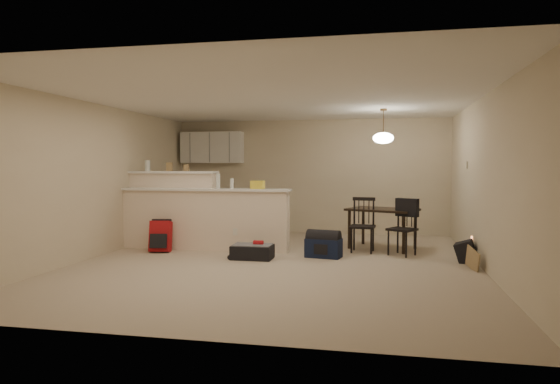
% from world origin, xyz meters
% --- Properties ---
extents(room, '(7.00, 7.02, 2.50)m').
position_xyz_m(room, '(0.00, 0.00, 1.25)').
color(room, tan).
rests_on(room, ground).
extents(breakfast_bar, '(3.08, 0.58, 1.39)m').
position_xyz_m(breakfast_bar, '(-1.76, 0.98, 0.61)').
color(breakfast_bar, beige).
rests_on(breakfast_bar, ground).
extents(upper_cabinets, '(1.40, 0.34, 0.70)m').
position_xyz_m(upper_cabinets, '(-2.20, 3.32, 1.90)').
color(upper_cabinets, white).
rests_on(upper_cabinets, room).
extents(kitchen_counter, '(1.80, 0.60, 0.90)m').
position_xyz_m(kitchen_counter, '(-2.00, 3.19, 0.45)').
color(kitchen_counter, white).
rests_on(kitchen_counter, ground).
extents(thermostat, '(0.02, 0.12, 0.12)m').
position_xyz_m(thermostat, '(2.98, 1.55, 1.50)').
color(thermostat, beige).
rests_on(thermostat, room).
extents(jar, '(0.10, 0.10, 0.20)m').
position_xyz_m(jar, '(-2.69, 1.12, 1.49)').
color(jar, silver).
rests_on(jar, breakfast_bar).
extents(cereal_box, '(0.10, 0.07, 0.16)m').
position_xyz_m(cereal_box, '(-2.26, 1.12, 1.47)').
color(cereal_box, '#997B4F').
rests_on(cereal_box, breakfast_bar).
extents(small_box, '(0.08, 0.06, 0.12)m').
position_xyz_m(small_box, '(-1.93, 1.12, 1.45)').
color(small_box, '#997B4F').
rests_on(small_box, breakfast_bar).
extents(bottle_a, '(0.07, 0.07, 0.26)m').
position_xyz_m(bottle_a, '(-1.25, 0.90, 1.22)').
color(bottle_a, silver).
rests_on(bottle_a, breakfast_bar).
extents(bottle_b, '(0.06, 0.06, 0.18)m').
position_xyz_m(bottle_b, '(-1.00, 0.90, 1.18)').
color(bottle_b, silver).
rests_on(bottle_b, breakfast_bar).
extents(bag_lump, '(0.22, 0.18, 0.14)m').
position_xyz_m(bag_lump, '(-0.54, 0.90, 1.16)').
color(bag_lump, '#997B4F').
rests_on(bag_lump, breakfast_bar).
extents(dining_table, '(1.36, 1.14, 0.72)m').
position_xyz_m(dining_table, '(1.58, 1.62, 0.64)').
color(dining_table, black).
rests_on(dining_table, ground).
extents(pendant_lamp, '(0.36, 0.36, 0.62)m').
position_xyz_m(pendant_lamp, '(1.58, 1.62, 1.99)').
color(pendant_lamp, brown).
rests_on(pendant_lamp, room).
extents(dining_chair_near, '(0.44, 0.43, 0.94)m').
position_xyz_m(dining_chair_near, '(1.25, 1.20, 0.47)').
color(dining_chair_near, black).
rests_on(dining_chair_near, ground).
extents(dining_chair_far, '(0.54, 0.54, 0.92)m').
position_xyz_m(dining_chair_far, '(1.90, 1.01, 0.46)').
color(dining_chair_far, black).
rests_on(dining_chair_far, ground).
extents(suitcase, '(0.65, 0.42, 0.22)m').
position_xyz_m(suitcase, '(-0.45, 0.22, 0.11)').
color(suitcase, black).
rests_on(suitcase, ground).
extents(red_backpack, '(0.39, 0.28, 0.53)m').
position_xyz_m(red_backpack, '(-2.18, 0.54, 0.26)').
color(red_backpack, '#AC1318').
rests_on(red_backpack, ground).
extents(navy_duffel, '(0.61, 0.40, 0.31)m').
position_xyz_m(navy_duffel, '(0.65, 0.58, 0.15)').
color(navy_duffel, '#101934').
rests_on(navy_duffel, ground).
extents(black_daypack, '(0.33, 0.41, 0.32)m').
position_xyz_m(black_daypack, '(2.85, 0.61, 0.16)').
color(black_daypack, black).
rests_on(black_daypack, ground).
extents(cardboard_sheet, '(0.12, 0.39, 0.30)m').
position_xyz_m(cardboard_sheet, '(2.85, 0.02, 0.15)').
color(cardboard_sheet, '#997B4F').
rests_on(cardboard_sheet, ground).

